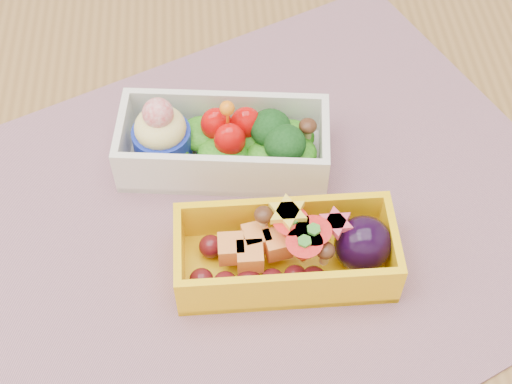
{
  "coord_description": "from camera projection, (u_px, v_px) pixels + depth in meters",
  "views": [
    {
      "loc": [
        0.0,
        -0.37,
        1.3
      ],
      "look_at": [
        0.03,
        0.02,
        0.79
      ],
      "focal_mm": 51.54,
      "sensor_mm": 36.0,
      "label": 1
    }
  ],
  "objects": [
    {
      "name": "bento_yellow",
      "position": [
        291.0,
        251.0,
        0.62
      ],
      "size": [
        0.19,
        0.08,
        0.06
      ],
      "rotation": [
        0.0,
        0.0,
        -0.01
      ],
      "color": "yellow",
      "rests_on": "placemat"
    },
    {
      "name": "placemat",
      "position": [
        248.0,
        222.0,
        0.67
      ],
      "size": [
        0.72,
        0.65,
        0.0
      ],
      "primitive_type": "cube",
      "rotation": [
        0.0,
        0.0,
        0.43
      ],
      "color": "#9E6D72",
      "rests_on": "table"
    },
    {
      "name": "table",
      "position": [
        226.0,
        289.0,
        0.74
      ],
      "size": [
        1.2,
        0.8,
        0.75
      ],
      "color": "brown",
      "rests_on": "ground"
    },
    {
      "name": "bento_white",
      "position": [
        222.0,
        142.0,
        0.69
      ],
      "size": [
        0.2,
        0.11,
        0.08
      ],
      "rotation": [
        0.0,
        0.0,
        -0.12
      ],
      "color": "silver",
      "rests_on": "placemat"
    }
  ]
}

